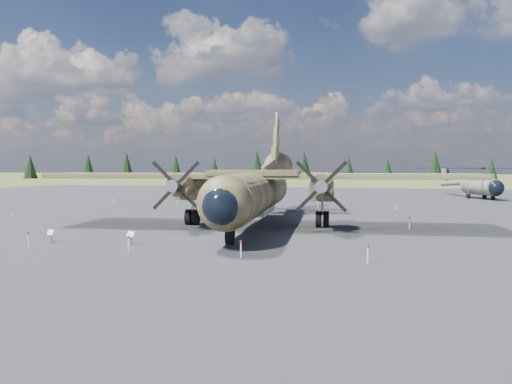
# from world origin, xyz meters

# --- Properties ---
(ground) EXTENTS (500.00, 500.00, 0.00)m
(ground) POSITION_xyz_m (0.00, 0.00, 0.00)
(ground) COLOR brown
(ground) RESTS_ON ground
(apron) EXTENTS (120.00, 120.00, 0.04)m
(apron) POSITION_xyz_m (0.00, 10.00, 0.00)
(apron) COLOR #555459
(apron) RESTS_ON ground
(transport_plane) EXTENTS (31.52, 28.53, 10.37)m
(transport_plane) POSITION_xyz_m (5.53, -0.38, 2.98)
(transport_plane) COLOR #35371E
(transport_plane) RESTS_ON ground
(helicopter_near) EXTENTS (21.83, 21.83, 4.26)m
(helicopter_near) POSITION_xyz_m (27.47, 35.83, 3.02)
(helicopter_near) COLOR #67675A
(helicopter_near) RESTS_ON ground
(info_placard_left) EXTENTS (0.50, 0.30, 0.74)m
(info_placard_left) POSITION_xyz_m (-4.09, -11.50, 0.49)
(info_placard_left) COLOR gray
(info_placard_left) RESTS_ON ground
(info_placard_right) EXTENTS (0.52, 0.31, 0.76)m
(info_placard_right) POSITION_xyz_m (0.84, -11.12, 0.50)
(info_placard_right) COLOR gray
(info_placard_right) RESTS_ON ground
(barrier_fence) EXTENTS (33.12, 29.62, 0.85)m
(barrier_fence) POSITION_xyz_m (-0.46, -0.08, 0.51)
(barrier_fence) COLOR white
(barrier_fence) RESTS_ON ground
(treeline) EXTENTS (329.69, 339.13, 10.99)m
(treeline) POSITION_xyz_m (8.56, 3.22, 4.78)
(treeline) COLOR black
(treeline) RESTS_ON ground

